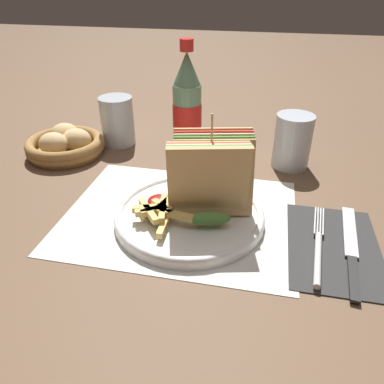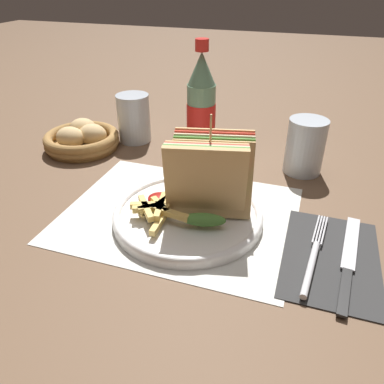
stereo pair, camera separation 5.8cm
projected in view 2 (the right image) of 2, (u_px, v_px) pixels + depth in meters
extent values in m
plane|color=brown|center=(188.00, 229.00, 0.57)|extent=(4.00, 4.00, 0.00)
cube|color=silver|center=(180.00, 214.00, 0.60)|extent=(0.36, 0.28, 0.00)
cylinder|color=white|center=(188.00, 216.00, 0.59)|extent=(0.23, 0.23, 0.01)
torus|color=white|center=(188.00, 213.00, 0.58)|extent=(0.23, 0.23, 0.01)
cube|color=tan|center=(205.00, 182.00, 0.53)|extent=(0.12, 0.06, 0.12)
cube|color=#518E3D|center=(206.00, 181.00, 0.54)|extent=(0.12, 0.06, 0.12)
cube|color=beige|center=(206.00, 179.00, 0.54)|extent=(0.12, 0.06, 0.12)
cube|color=red|center=(206.00, 177.00, 0.55)|extent=(0.12, 0.06, 0.12)
cube|color=tan|center=(206.00, 176.00, 0.56)|extent=(0.12, 0.06, 0.12)
ellipsoid|color=#518E3D|center=(204.00, 220.00, 0.54)|extent=(0.07, 0.03, 0.02)
cube|color=tan|center=(212.00, 180.00, 0.55)|extent=(0.12, 0.06, 0.12)
cube|color=#518E3D|center=(213.00, 177.00, 0.55)|extent=(0.12, 0.06, 0.12)
cube|color=beige|center=(213.00, 173.00, 0.56)|extent=(0.12, 0.06, 0.12)
cube|color=red|center=(213.00, 170.00, 0.56)|extent=(0.12, 0.06, 0.12)
cube|color=tan|center=(213.00, 167.00, 0.57)|extent=(0.12, 0.06, 0.12)
ellipsoid|color=#518E3D|center=(212.00, 205.00, 0.57)|extent=(0.07, 0.03, 0.02)
cylinder|color=tan|center=(210.00, 165.00, 0.54)|extent=(0.00, 0.00, 0.15)
cube|color=#E5C166|center=(157.00, 205.00, 0.58)|extent=(0.04, 0.06, 0.01)
cube|color=#E5C166|center=(161.00, 211.00, 0.57)|extent=(0.03, 0.05, 0.01)
cube|color=#E5C166|center=(162.00, 208.00, 0.57)|extent=(0.02, 0.05, 0.01)
cube|color=#E5C166|center=(160.00, 221.00, 0.54)|extent=(0.01, 0.06, 0.01)
cube|color=#E5C166|center=(147.00, 205.00, 0.56)|extent=(0.05, 0.03, 0.01)
cube|color=#E5C166|center=(161.00, 205.00, 0.56)|extent=(0.06, 0.05, 0.01)
cube|color=#E5C166|center=(160.00, 206.00, 0.56)|extent=(0.04, 0.04, 0.01)
cube|color=#E5C166|center=(169.00, 213.00, 0.55)|extent=(0.06, 0.02, 0.01)
cube|color=#E5C166|center=(162.00, 204.00, 0.57)|extent=(0.02, 0.07, 0.01)
cube|color=#E5C166|center=(167.00, 199.00, 0.58)|extent=(0.02, 0.06, 0.01)
cube|color=#E5C166|center=(151.00, 208.00, 0.56)|extent=(0.05, 0.03, 0.01)
cube|color=#E5C166|center=(146.00, 208.00, 0.56)|extent=(0.05, 0.06, 0.01)
ellipsoid|color=maroon|center=(161.00, 199.00, 0.59)|extent=(0.04, 0.04, 0.02)
cube|color=#2D2D2D|center=(331.00, 258.00, 0.51)|extent=(0.13, 0.20, 0.00)
cylinder|color=silver|center=(310.00, 268.00, 0.48)|extent=(0.02, 0.11, 0.01)
cylinder|color=silver|center=(316.00, 228.00, 0.56)|extent=(0.01, 0.07, 0.00)
cylinder|color=silver|center=(319.00, 229.00, 0.55)|extent=(0.01, 0.07, 0.00)
cylinder|color=silver|center=(322.00, 230.00, 0.55)|extent=(0.01, 0.07, 0.00)
cylinder|color=silver|center=(324.00, 230.00, 0.55)|extent=(0.01, 0.07, 0.00)
cube|color=black|center=(345.00, 291.00, 0.45)|extent=(0.02, 0.08, 0.00)
cube|color=silver|center=(351.00, 242.00, 0.53)|extent=(0.03, 0.13, 0.00)
cylinder|color=slate|center=(201.00, 118.00, 0.78)|extent=(0.06, 0.06, 0.14)
cylinder|color=red|center=(201.00, 115.00, 0.78)|extent=(0.06, 0.06, 0.05)
cone|color=slate|center=(202.00, 68.00, 0.73)|extent=(0.06, 0.06, 0.06)
cylinder|color=red|center=(202.00, 45.00, 0.71)|extent=(0.03, 0.03, 0.02)
cylinder|color=silver|center=(305.00, 146.00, 0.70)|extent=(0.07, 0.07, 0.10)
cylinder|color=silver|center=(134.00, 118.00, 0.83)|extent=(0.07, 0.07, 0.10)
cylinder|color=black|center=(135.00, 133.00, 0.85)|extent=(0.06, 0.06, 0.04)
cylinder|color=olive|center=(83.00, 146.00, 0.82)|extent=(0.15, 0.15, 0.01)
torus|color=olive|center=(82.00, 142.00, 0.81)|extent=(0.16, 0.16, 0.02)
torus|color=olive|center=(81.00, 137.00, 0.81)|extent=(0.16, 0.16, 0.02)
ellipsoid|color=tan|center=(93.00, 135.00, 0.80)|extent=(0.06, 0.05, 0.05)
ellipsoid|color=tan|center=(83.00, 129.00, 0.83)|extent=(0.06, 0.05, 0.05)
ellipsoid|color=tan|center=(70.00, 138.00, 0.78)|extent=(0.06, 0.05, 0.05)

